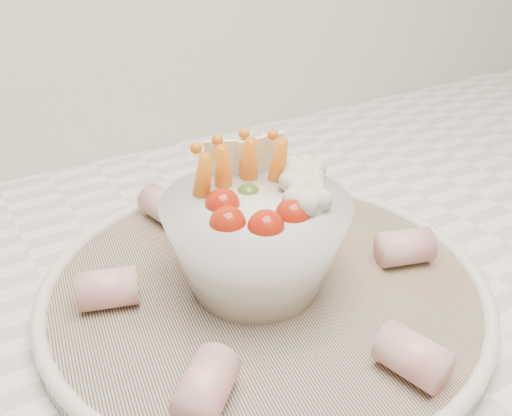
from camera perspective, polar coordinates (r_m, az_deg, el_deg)
serving_platter at (r=0.47m, az=0.83°, el=-7.81°), size 0.42×0.42×0.02m
veggie_bowl at (r=0.45m, az=0.11°, el=-3.03°), size 0.15×0.15×0.12m
cured_meat_rolls at (r=0.46m, az=0.85°, el=-5.89°), size 0.29×0.32×0.03m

